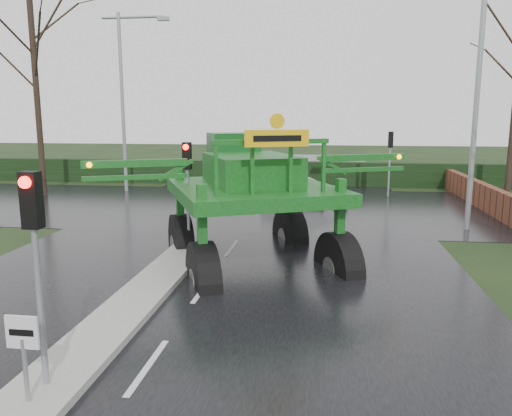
# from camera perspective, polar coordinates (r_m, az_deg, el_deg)

# --- Properties ---
(ground) EXTENTS (140.00, 140.00, 0.00)m
(ground) POSITION_cam_1_polar(r_m,az_deg,el_deg) (9.33, -12.23, -17.38)
(ground) COLOR black
(ground) RESTS_ON ground
(road_main) EXTENTS (14.00, 80.00, 0.02)m
(road_main) POSITION_cam_1_polar(r_m,az_deg,el_deg) (18.48, -1.68, -3.08)
(road_main) COLOR black
(road_main) RESTS_ON ground
(road_cross) EXTENTS (80.00, 12.00, 0.02)m
(road_cross) POSITION_cam_1_polar(r_m,az_deg,el_deg) (24.30, 0.63, 0.19)
(road_cross) COLOR black
(road_cross) RESTS_ON ground
(median_island) EXTENTS (1.20, 10.00, 0.16)m
(median_island) POSITION_cam_1_polar(r_m,az_deg,el_deg) (12.29, -13.24, -10.00)
(median_island) COLOR gray
(median_island) RESTS_ON ground
(hedge_row) EXTENTS (44.00, 0.90, 1.50)m
(hedge_row) POSITION_cam_1_polar(r_m,az_deg,el_deg) (32.06, 2.40, 4.01)
(hedge_row) COLOR black
(hedge_row) RESTS_ON ground
(brick_wall) EXTENTS (0.40, 20.00, 1.20)m
(brick_wall) POSITION_cam_1_polar(r_m,az_deg,el_deg) (25.17, 25.08, 0.94)
(brick_wall) COLOR #592D1E
(brick_wall) RESTS_ON ground
(keep_left_sign) EXTENTS (0.50, 0.07, 1.35)m
(keep_left_sign) POSITION_cam_1_polar(r_m,az_deg,el_deg) (8.21, -25.06, -13.97)
(keep_left_sign) COLOR gray
(keep_left_sign) RESTS_ON ground
(traffic_signal_near) EXTENTS (0.26, 0.33, 3.52)m
(traffic_signal_near) POSITION_cam_1_polar(r_m,az_deg,el_deg) (8.14, -24.03, -2.73)
(traffic_signal_near) COLOR gray
(traffic_signal_near) RESTS_ON ground
(traffic_signal_mid) EXTENTS (0.26, 0.33, 3.52)m
(traffic_signal_mid) POSITION_cam_1_polar(r_m,az_deg,el_deg) (15.90, -7.85, 4.09)
(traffic_signal_mid) COLOR gray
(traffic_signal_mid) RESTS_ON ground
(traffic_signal_far) EXTENTS (0.26, 0.33, 3.52)m
(traffic_signal_far) POSITION_cam_1_polar(r_m,az_deg,el_deg) (28.02, 15.09, 6.52)
(traffic_signal_far) COLOR gray
(traffic_signal_far) RESTS_ON ground
(street_light_right) EXTENTS (3.85, 0.30, 10.00)m
(street_light_right) POSITION_cam_1_polar(r_m,az_deg,el_deg) (20.48, 23.29, 14.28)
(street_light_right) COLOR gray
(street_light_right) RESTS_ON ground
(street_light_left_far) EXTENTS (3.85, 0.30, 10.00)m
(street_light_left_far) POSITION_cam_1_polar(r_m,az_deg,el_deg) (29.93, -14.55, 13.29)
(street_light_left_far) COLOR gray
(street_light_left_far) RESTS_ON ground
(tree_left_far) EXTENTS (7.70, 7.70, 13.26)m
(tree_left_far) POSITION_cam_1_polar(r_m,az_deg,el_deg) (30.15, -24.01, 14.93)
(tree_left_far) COLOR black
(tree_left_far) RESTS_ON ground
(crop_sprayer) EXTENTS (9.00, 7.43, 5.48)m
(crop_sprayer) POSITION_cam_1_polar(r_m,az_deg,el_deg) (13.04, -6.48, 2.77)
(crop_sprayer) COLOR black
(crop_sprayer) RESTS_ON ground
(white_sedan) EXTENTS (4.19, 1.51, 1.38)m
(white_sedan) POSITION_cam_1_polar(r_m,az_deg,el_deg) (24.60, 5.55, 0.26)
(white_sedan) COLOR silver
(white_sedan) RESTS_ON ground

